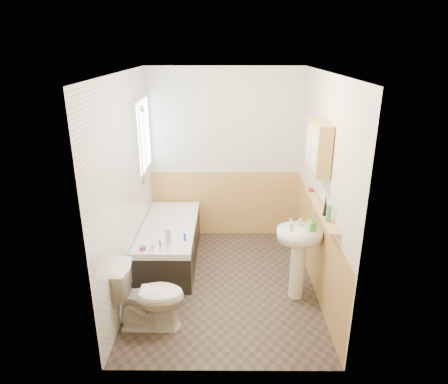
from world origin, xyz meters
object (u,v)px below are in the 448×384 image
at_px(sink, 299,249).
at_px(medicine_cabinet, 318,147).
at_px(toilet, 149,296).
at_px(pine_shelf, 320,209).
at_px(bathtub, 170,242).

height_order(sink, medicine_cabinet, medicine_cabinet).
relative_size(toilet, pine_shelf, 0.58).
bearing_deg(toilet, medicine_cabinet, -67.42).
bearing_deg(medicine_cabinet, pine_shelf, -82.42).
bearing_deg(medicine_cabinet, bathtub, 161.03).
relative_size(bathtub, medicine_cabinet, 2.65).
relative_size(toilet, medicine_cabinet, 1.21).
height_order(toilet, pine_shelf, pine_shelf).
xyz_separation_m(toilet, sink, (1.60, 0.53, 0.26)).
bearing_deg(bathtub, toilet, -91.29).
xyz_separation_m(sink, medicine_cabinet, (0.17, 0.20, 1.12)).
bearing_deg(bathtub, sink, -27.09).
xyz_separation_m(bathtub, toilet, (-0.03, -1.33, 0.08)).
xyz_separation_m(bathtub, pine_shelf, (1.77, -0.81, 0.82)).
distance_m(bathtub, sink, 1.80).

